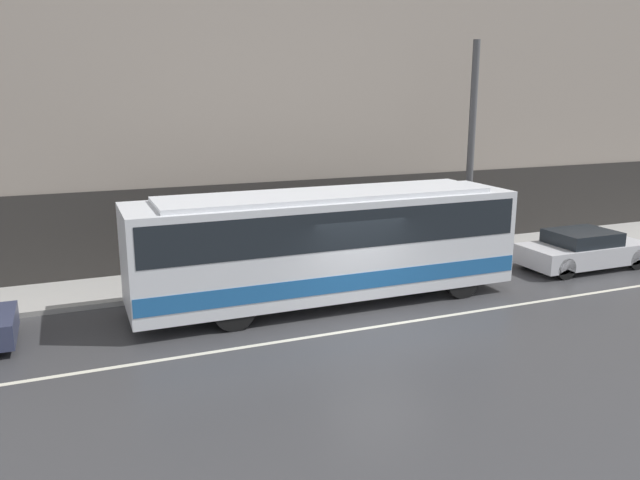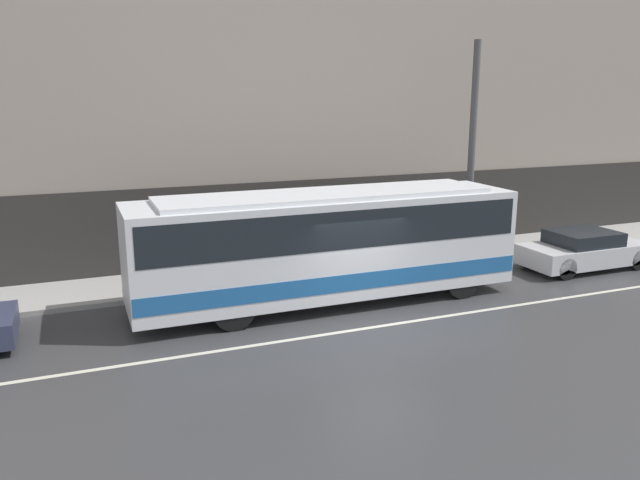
{
  "view_description": "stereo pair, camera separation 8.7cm",
  "coord_description": "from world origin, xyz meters",
  "px_view_note": "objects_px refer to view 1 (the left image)",
  "views": [
    {
      "loc": [
        -6.81,
        -12.95,
        5.67
      ],
      "look_at": [
        -0.62,
        2.21,
        1.79
      ],
      "focal_mm": 35.0,
      "sensor_mm": 36.0,
      "label": 1
    },
    {
      "loc": [
        -6.73,
        -12.98,
        5.67
      ],
      "look_at": [
        -0.62,
        2.21,
        1.79
      ],
      "focal_mm": 35.0,
      "sensor_mm": 36.0,
      "label": 2
    }
  ],
  "objects_px": {
    "transit_bus": "(327,241)",
    "utility_pole_near": "(471,152)",
    "sedan_white_front": "(583,250)",
    "pedestrian_waiting": "(211,252)"
  },
  "relations": [
    {
      "from": "transit_bus",
      "to": "utility_pole_near",
      "type": "xyz_separation_m",
      "value": [
        6.25,
        2.39,
        2.0
      ]
    },
    {
      "from": "sedan_white_front",
      "to": "transit_bus",
      "type": "bearing_deg",
      "value": -180.0
    },
    {
      "from": "pedestrian_waiting",
      "to": "transit_bus",
      "type": "bearing_deg",
      "value": -50.19
    },
    {
      "from": "transit_bus",
      "to": "sedan_white_front",
      "type": "bearing_deg",
      "value": 0.0
    },
    {
      "from": "transit_bus",
      "to": "sedan_white_front",
      "type": "relative_size",
      "value": 2.46
    },
    {
      "from": "transit_bus",
      "to": "pedestrian_waiting",
      "type": "bearing_deg",
      "value": 129.81
    },
    {
      "from": "transit_bus",
      "to": "pedestrian_waiting",
      "type": "relative_size",
      "value": 6.1
    },
    {
      "from": "utility_pole_near",
      "to": "pedestrian_waiting",
      "type": "height_order",
      "value": "utility_pole_near"
    },
    {
      "from": "transit_bus",
      "to": "sedan_white_front",
      "type": "xyz_separation_m",
      "value": [
        9.18,
        0.0,
        -1.12
      ]
    },
    {
      "from": "sedan_white_front",
      "to": "pedestrian_waiting",
      "type": "bearing_deg",
      "value": 165.45
    }
  ]
}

